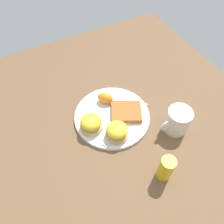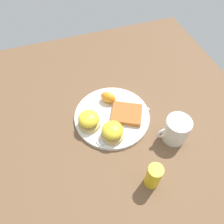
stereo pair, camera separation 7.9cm
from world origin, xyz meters
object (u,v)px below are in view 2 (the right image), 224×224
(sandwich_benedict_left, at_px, (89,120))
(orange_wedge, at_px, (108,97))
(cup, at_px, (176,130))
(hashbrown_patty, at_px, (127,114))
(fork, at_px, (121,128))
(condiment_bottle, at_px, (153,176))
(sandwich_benedict_right, at_px, (113,132))

(sandwich_benedict_left, distance_m, orange_wedge, 0.13)
(orange_wedge, relative_size, cup, 0.52)
(sandwich_benedict_left, height_order, hashbrown_patty, sandwich_benedict_left)
(orange_wedge, distance_m, cup, 0.27)
(sandwich_benedict_left, bearing_deg, fork, 154.04)
(orange_wedge, bearing_deg, condiment_bottle, 94.75)
(sandwich_benedict_left, height_order, orange_wedge, sandwich_benedict_left)
(hashbrown_patty, height_order, fork, hashbrown_patty)
(orange_wedge, xyz_separation_m, condiment_bottle, (-0.03, 0.34, 0.01))
(sandwich_benedict_left, relative_size, orange_wedge, 1.31)
(hashbrown_patty, distance_m, cup, 0.18)
(cup, bearing_deg, sandwich_benedict_right, -17.42)
(cup, bearing_deg, hashbrown_patty, -45.99)
(sandwich_benedict_left, height_order, sandwich_benedict_right, same)
(hashbrown_patty, xyz_separation_m, fork, (0.04, 0.05, -0.01))
(orange_wedge, xyz_separation_m, fork, (-0.01, 0.13, -0.02))
(fork, bearing_deg, sandwich_benedict_left, -25.96)
(condiment_bottle, bearing_deg, orange_wedge, -85.25)
(orange_wedge, relative_size, condiment_bottle, 0.59)
(orange_wedge, bearing_deg, hashbrown_patty, 116.26)
(orange_wedge, distance_m, fork, 0.14)
(sandwich_benedict_right, distance_m, fork, 0.05)
(sandwich_benedict_left, height_order, cup, cup)
(sandwich_benedict_right, xyz_separation_m, hashbrown_patty, (-0.08, -0.07, -0.02))
(orange_wedge, bearing_deg, sandwich_benedict_left, 40.35)
(sandwich_benedict_right, distance_m, condiment_bottle, 0.20)
(orange_wedge, height_order, fork, orange_wedge)
(orange_wedge, relative_size, fork, 0.26)
(condiment_bottle, bearing_deg, fork, -83.77)
(sandwich_benedict_right, bearing_deg, sandwich_benedict_left, -47.72)
(cup, xyz_separation_m, condiment_bottle, (0.14, 0.12, 0.00))
(fork, relative_size, condiment_bottle, 2.27)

